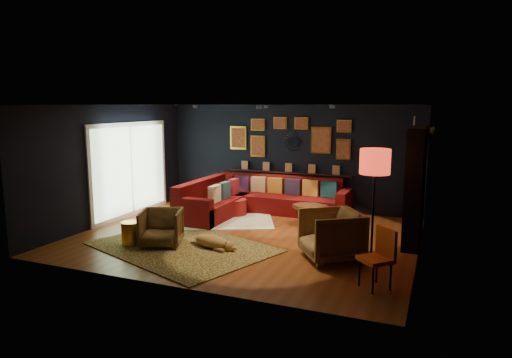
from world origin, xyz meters
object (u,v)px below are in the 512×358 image
at_px(coffee_table, 310,209).
at_px(orange_chair, 380,253).
at_px(sectional, 253,201).
at_px(gold_stool, 131,233).
at_px(pouf, 235,207).
at_px(armchair_right, 331,233).
at_px(floor_lamp, 375,166).
at_px(dog, 212,239).
at_px(armchair_left, 161,226).

xyz_separation_m(coffee_table, orange_chair, (1.86, -2.99, 0.15)).
relative_size(sectional, coffee_table, 3.81).
relative_size(gold_stool, orange_chair, 0.51).
bearing_deg(coffee_table, pouf, 175.03).
distance_m(armchair_right, floor_lamp, 1.35).
xyz_separation_m(pouf, orange_chair, (3.75, -3.16, 0.30)).
xyz_separation_m(orange_chair, dog, (-3.07, 0.70, -0.33)).
bearing_deg(armchair_left, orange_chair, -29.44).
relative_size(sectional, floor_lamp, 1.82).
bearing_deg(pouf, sectional, 42.88).
height_order(coffee_table, pouf, coffee_table).
bearing_deg(armchair_left, sectional, 56.12).
bearing_deg(orange_chair, armchair_right, 178.45).
height_order(gold_stool, floor_lamp, floor_lamp).
height_order(coffee_table, orange_chair, orange_chair).
xyz_separation_m(sectional, dog, (0.34, -2.77, -0.14)).
bearing_deg(armchair_left, coffee_table, 26.75).
bearing_deg(sectional, floor_lamp, -34.15).
xyz_separation_m(armchair_right, floor_lamp, (0.62, 0.42, 1.12)).
bearing_deg(armchair_right, pouf, -163.18).
bearing_deg(coffee_table, armchair_left, -130.71).
distance_m(pouf, floor_lamp, 4.13).
relative_size(orange_chair, dog, 0.85).
height_order(coffee_table, armchair_right, armchair_right).
bearing_deg(coffee_table, dog, -117.91).
xyz_separation_m(sectional, floor_lamp, (3.11, -2.11, 1.27)).
relative_size(armchair_left, gold_stool, 1.70).
xyz_separation_m(gold_stool, orange_chair, (4.57, -0.31, 0.29)).
height_order(floor_lamp, dog, floor_lamp).
xyz_separation_m(armchair_left, floor_lamp, (3.71, 0.87, 1.21)).
xyz_separation_m(sectional, coffee_table, (1.56, -0.47, 0.03)).
height_order(armchair_right, dog, armchair_right).
distance_m(coffee_table, orange_chair, 3.52).
height_order(pouf, armchair_left, armchair_left).
distance_m(armchair_right, orange_chair, 1.31).
xyz_separation_m(armchair_right, dog, (-2.15, -0.24, -0.29)).
distance_m(sectional, coffee_table, 1.63).
bearing_deg(orange_chair, gold_stool, -139.94).
bearing_deg(dog, floor_lamp, 26.92).
height_order(armchair_left, armchair_right, armchair_right).
relative_size(gold_stool, dog, 0.44).
bearing_deg(floor_lamp, orange_chair, -77.46).
relative_size(pouf, armchair_left, 0.74).
bearing_deg(coffee_table, gold_stool, -135.33).
height_order(sectional, armchair_left, sectional).
distance_m(pouf, armchair_right, 3.61).
xyz_separation_m(armchair_left, orange_chair, (4.01, -0.49, 0.13)).
height_order(orange_chair, dog, orange_chair).
bearing_deg(coffee_table, sectional, 163.11).
bearing_deg(armchair_right, armchair_left, -116.81).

